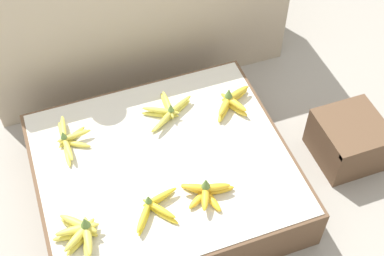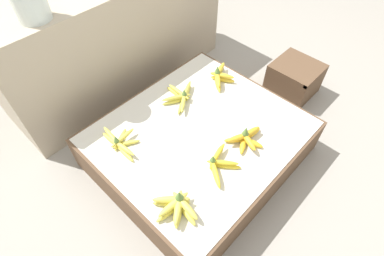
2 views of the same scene
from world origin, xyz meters
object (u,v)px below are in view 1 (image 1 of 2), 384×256
(banana_bunch_front_left, at_px, (81,233))
(banana_bunch_front_midleft, at_px, (154,208))
(wooden_crate, at_px, (349,140))
(banana_bunch_front_midright, at_px, (206,192))
(banana_bunch_middle_midright, at_px, (168,111))
(banana_bunch_middle_left, at_px, (69,140))
(banana_bunch_middle_right, at_px, (231,102))

(banana_bunch_front_left, xyz_separation_m, banana_bunch_front_midleft, (0.28, 0.01, -0.01))
(wooden_crate, relative_size, banana_bunch_front_left, 1.36)
(banana_bunch_front_midright, height_order, banana_bunch_middle_midright, banana_bunch_front_midright)
(banana_bunch_front_midleft, relative_size, banana_bunch_middle_left, 0.80)
(wooden_crate, height_order, banana_bunch_middle_right, banana_bunch_middle_right)
(banana_bunch_middle_midright, bearing_deg, banana_bunch_front_midleft, -114.10)
(wooden_crate, bearing_deg, banana_bunch_front_left, -173.61)
(banana_bunch_front_midleft, height_order, banana_bunch_front_midright, banana_bunch_front_midright)
(banana_bunch_middle_left, height_order, banana_bunch_middle_midright, banana_bunch_middle_midright)
(wooden_crate, distance_m, banana_bunch_middle_right, 0.56)
(wooden_crate, height_order, banana_bunch_middle_midright, banana_bunch_middle_midright)
(banana_bunch_front_midleft, distance_m, banana_bunch_middle_midright, 0.49)
(wooden_crate, distance_m, banana_bunch_front_midleft, 0.97)
(banana_bunch_front_left, distance_m, banana_bunch_middle_right, 0.87)
(banana_bunch_middle_right, bearing_deg, banana_bunch_front_left, -151.78)
(wooden_crate, bearing_deg, banana_bunch_front_midleft, -172.39)
(wooden_crate, height_order, banana_bunch_front_midright, banana_bunch_front_midright)
(banana_bunch_front_midleft, bearing_deg, banana_bunch_front_left, -177.74)
(wooden_crate, height_order, banana_bunch_front_midleft, banana_bunch_front_midleft)
(banana_bunch_front_left, xyz_separation_m, banana_bunch_middle_left, (0.04, 0.45, -0.01))
(banana_bunch_front_midleft, distance_m, banana_bunch_front_midright, 0.21)
(banana_bunch_front_left, height_order, banana_bunch_front_midright, banana_bunch_front_left)
(banana_bunch_middle_left, distance_m, banana_bunch_middle_midright, 0.44)
(banana_bunch_front_midright, distance_m, banana_bunch_middle_right, 0.48)
(banana_bunch_middle_right, bearing_deg, banana_bunch_middle_midright, 170.01)
(banana_bunch_front_midleft, relative_size, banana_bunch_middle_right, 0.99)
(banana_bunch_front_left, bearing_deg, wooden_crate, 6.39)
(wooden_crate, xyz_separation_m, banana_bunch_front_midleft, (-0.95, -0.13, 0.14))
(wooden_crate, xyz_separation_m, banana_bunch_middle_left, (-1.19, 0.31, 0.14))
(banana_bunch_middle_left, relative_size, banana_bunch_middle_right, 1.24)
(banana_bunch_front_left, relative_size, banana_bunch_front_midright, 1.03)
(banana_bunch_front_left, relative_size, banana_bunch_middle_right, 1.01)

